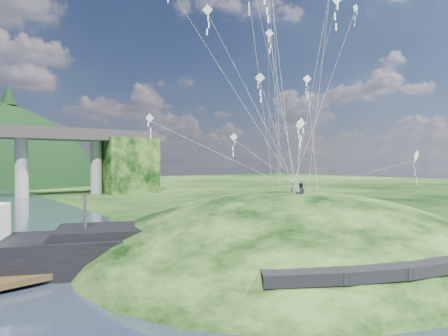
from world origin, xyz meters
TOP-DOWN VIEW (x-y plane):
  - ground at (0.00, 0.00)m, footprint 320.00×320.00m
  - grass_hill at (8.00, 2.00)m, footprint 36.00×32.00m
  - footpath at (7.46, -9.74)m, footprint 22.29×5.84m
  - wooden_dock at (-8.12, 6.18)m, footprint 15.96×5.17m
  - kite_flyers at (8.20, 1.45)m, footprint 2.06×2.73m
  - kite_swarm at (7.05, 2.89)m, footprint 19.18×17.69m

SIDE VIEW (x-z plane):
  - grass_hill at x=8.00m, z-range -8.00..5.00m
  - ground at x=0.00m, z-range 0.00..0.00m
  - wooden_dock at x=-8.12m, z-range -0.07..1.06m
  - footpath at x=7.46m, z-range 1.67..2.50m
  - kite_flyers at x=8.20m, z-range 4.96..6.74m
  - kite_swarm at x=7.05m, z-range 7.22..28.29m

